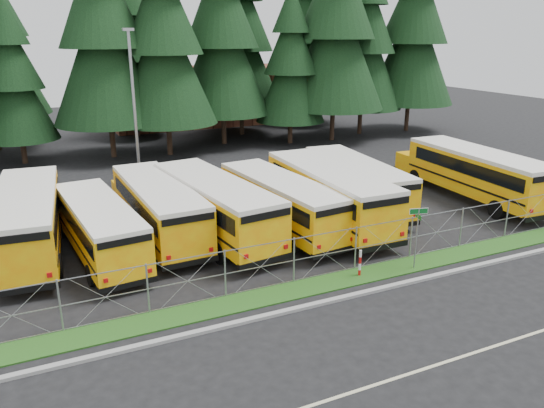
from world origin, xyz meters
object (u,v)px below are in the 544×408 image
Objects in this scene: bus_5 at (325,195)px; striped_bollard at (360,263)px; bus_4 at (278,204)px; light_standard at (134,103)px; bus_east at (473,175)px; bus_6 at (353,183)px; bus_3 at (211,207)px; street_sign at (418,225)px; bus_1 at (98,229)px; bus_0 at (29,222)px; bus_2 at (157,209)px.

bus_5 is 6.91m from striped_bollard.
light_standard reaches higher than bus_4.
striped_bollard is at bearing -150.55° from bus_east.
bus_6 is at bearing 58.77° from striped_bollard.
bus_3 reaches higher than street_sign.
bus_4 reaches higher than bus_1.
light_standard is (7.07, 9.72, 3.98)m from bus_0.
bus_4 is 6.66m from striped_bollard.
bus_east is at bearing -0.28° from bus_5.
striped_bollard is at bearing -41.30° from bus_1.
striped_bollard is (12.54, -8.74, -0.92)m from bus_0.
bus_5 reaches higher than bus_0.
bus_1 is 8.97m from bus_4.
bus_4 is (11.83, -2.17, -0.10)m from bus_0.
striped_bollard is at bearing -116.20° from bus_6.
bus_0 is 17.68m from street_sign.
bus_0 is 4.13× the size of street_sign.
bus_3 reaches higher than bus_4.
bus_4 is 9.02× the size of striped_bollard.
bus_3 is at bearing 164.30° from bus_4.
bus_east reaches higher than bus_1.
bus_6 is (11.58, -0.09, -0.02)m from bus_2.
bus_2 is 8.91m from bus_5.
light_standard is (-17.88, 12.18, 3.94)m from bus_east.
bus_6 is at bearing 74.64° from street_sign.
bus_east is (13.13, -0.28, 0.14)m from bus_4.
light_standard reaches higher than bus_1.
bus_5 is 9.82× the size of striped_bollard.
striped_bollard is at bearing -30.14° from bus_0.
bus_6 is 7.71m from bus_east.
bus_1 is 5.55m from bus_3.
bus_5 is at bearing -145.15° from bus_6.
bus_east is 21.99m from light_standard.
bus_2 is 0.95× the size of bus_3.
bus_east reaches higher than striped_bollard.
bus_6 is 15.21m from light_standard.
bus_3 is at bearing -3.18° from bus_1.
bus_0 is 1.14× the size of light_standard.
bus_4 is at bearing -159.38° from bus_6.
bus_3 is at bearing 174.96° from bus_5.
bus_east is 13.95m from striped_bollard.
light_standard is (-5.47, 18.46, 4.90)m from striped_bollard.
bus_2 is 11.06m from light_standard.
bus_3 is 0.98× the size of bus_5.
bus_0 is 3.39m from bus_1.
bus_3 is at bearing 131.66° from street_sign.
bus_1 is (2.86, -1.80, -0.19)m from bus_0.
light_standard reaches higher than bus_0.
bus_east is at bearing -8.94° from bus_6.
bus_4 is 5.87m from bus_6.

